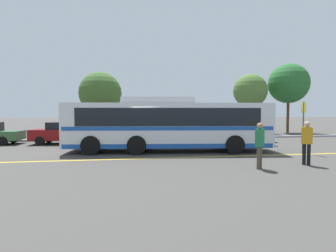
% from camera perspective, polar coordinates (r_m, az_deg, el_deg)
% --- Properties ---
extents(ground_plane, '(220.00, 220.00, 0.00)m').
position_cam_1_polar(ground_plane, '(14.84, -3.10, -5.53)').
color(ground_plane, '#423F3D').
extents(lane_strip_0, '(31.17, 0.20, 0.01)m').
position_cam_1_polar(lane_strip_0, '(12.73, 1.56, -6.92)').
color(lane_strip_0, gold).
rests_on(lane_strip_0, ground_plane).
extents(curb_strip, '(39.17, 0.36, 0.15)m').
position_cam_1_polar(curb_strip, '(21.38, -2.78, -2.74)').
color(curb_strip, '#99999E').
rests_on(curb_strip, ground_plane).
extents(transit_bus, '(11.67, 3.74, 3.01)m').
position_cam_1_polar(transit_bus, '(14.72, -0.06, 0.45)').
color(transit_bus, silver).
rests_on(transit_bus, ground_plane).
extents(parked_car_1, '(4.33, 2.08, 1.52)m').
position_cam_1_polar(parked_car_1, '(19.72, -21.77, -1.40)').
color(parked_car_1, maroon).
rests_on(parked_car_1, ground_plane).
extents(parked_car_2, '(4.23, 2.01, 1.39)m').
position_cam_1_polar(parked_car_2, '(19.73, -3.03, -1.34)').
color(parked_car_2, maroon).
rests_on(parked_car_2, ground_plane).
extents(parked_car_3, '(4.21, 1.90, 1.38)m').
position_cam_1_polar(parked_car_3, '(20.84, 14.28, -1.25)').
color(parked_car_3, navy).
rests_on(parked_car_3, ground_plane).
extents(pedestrian_0, '(0.47, 0.42, 1.82)m').
position_cam_1_polar(pedestrian_0, '(12.30, 27.97, -2.70)').
color(pedestrian_0, black).
rests_on(pedestrian_0, ground_plane).
extents(pedestrian_1, '(0.46, 0.44, 1.79)m').
position_cam_1_polar(pedestrian_1, '(10.73, 19.33, -3.41)').
color(pedestrian_1, brown).
rests_on(pedestrian_1, ground_plane).
extents(bus_stop_sign, '(0.08, 0.40, 2.77)m').
position_cam_1_polar(bus_stop_sign, '(15.73, 27.38, 0.98)').
color(bus_stop_sign, '#59595E').
rests_on(bus_stop_sign, ground_plane).
extents(tree_0, '(4.26, 4.26, 7.47)m').
position_cam_1_polar(tree_0, '(31.46, 24.77, 8.39)').
color(tree_0, '#513823').
rests_on(tree_0, ground_plane).
extents(tree_1, '(3.90, 3.90, 5.93)m').
position_cam_1_polar(tree_1, '(25.20, -14.52, 6.91)').
color(tree_1, '#513823').
rests_on(tree_1, ground_plane).
extents(tree_2, '(3.52, 3.52, 6.25)m').
position_cam_1_polar(tree_2, '(29.09, 17.46, 7.31)').
color(tree_2, '#513823').
rests_on(tree_2, ground_plane).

